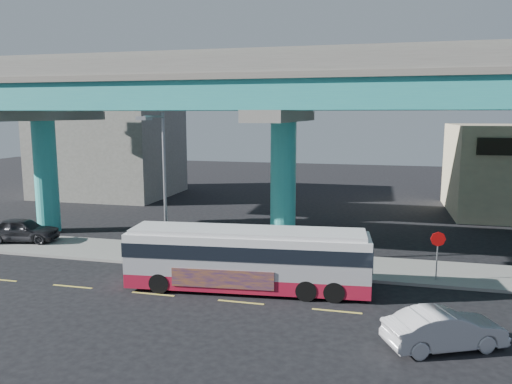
% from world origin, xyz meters
% --- Properties ---
extents(ground, '(120.00, 120.00, 0.00)m').
position_xyz_m(ground, '(0.00, 0.00, 0.00)').
color(ground, black).
rests_on(ground, ground).
extents(sidewalk, '(70.00, 4.00, 0.15)m').
position_xyz_m(sidewalk, '(0.00, 5.50, 0.07)').
color(sidewalk, gray).
rests_on(sidewalk, ground).
extents(lane_markings, '(58.00, 0.12, 0.01)m').
position_xyz_m(lane_markings, '(-0.00, -0.30, 0.01)').
color(lane_markings, '#D8C64C').
rests_on(lane_markings, ground).
extents(viaduct, '(52.00, 12.40, 11.70)m').
position_xyz_m(viaduct, '(-0.00, 9.11, 9.14)').
color(viaduct, teal).
rests_on(viaduct, ground).
extents(building_concrete, '(12.00, 10.00, 9.00)m').
position_xyz_m(building_concrete, '(-20.00, 24.00, 4.50)').
color(building_concrete, gray).
rests_on(building_concrete, ground).
extents(transit_bus, '(10.99, 3.35, 2.78)m').
position_xyz_m(transit_bus, '(-0.13, 1.29, 1.52)').
color(transit_bus, maroon).
rests_on(transit_bus, ground).
extents(sedan, '(4.51, 5.13, 1.33)m').
position_xyz_m(sedan, '(7.76, -2.63, 0.67)').
color(sedan, '#B4B4B9').
rests_on(sedan, ground).
extents(parked_car, '(3.45, 4.96, 1.45)m').
position_xyz_m(parked_car, '(-15.46, 5.73, 0.88)').
color(parked_car, '#29292D').
rests_on(parked_car, sidewalk).
extents(street_lamp, '(0.50, 2.52, 7.74)m').
position_xyz_m(street_lamp, '(-5.24, 3.44, 5.18)').
color(street_lamp, gray).
rests_on(street_lamp, sidewalk).
extents(stop_sign, '(0.69, 0.15, 2.33)m').
position_xyz_m(stop_sign, '(8.19, 4.18, 1.81)').
color(stop_sign, gray).
rests_on(stop_sign, sidewalk).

